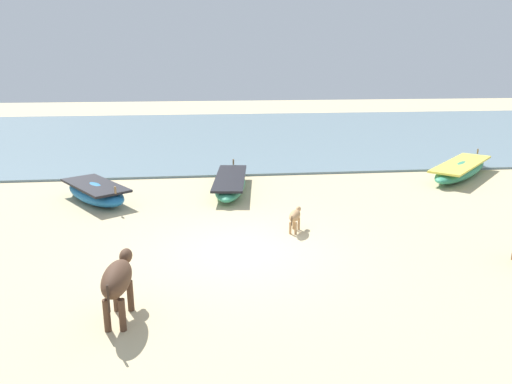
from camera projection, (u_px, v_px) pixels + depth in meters
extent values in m
plane|color=#CCB789|center=(240.00, 251.00, 10.70)|extent=(80.00, 80.00, 0.00)
cube|color=slate|center=(215.00, 134.00, 26.98)|extent=(60.00, 20.00, 0.08)
ellipsoid|color=#338C66|center=(461.00, 170.00, 17.35)|extent=(4.05, 4.05, 0.53)
cube|color=#EAD84C|center=(461.00, 164.00, 17.29)|extent=(3.64, 3.64, 0.07)
cube|color=olive|center=(464.00, 164.00, 17.57)|extent=(0.73, 0.73, 0.04)
cylinder|color=olive|center=(478.00, 151.00, 18.86)|extent=(0.06, 0.06, 0.20)
ellipsoid|color=#338C66|center=(230.00, 184.00, 15.52)|extent=(1.45, 4.10, 0.47)
cube|color=black|center=(230.00, 178.00, 15.47)|extent=(1.37, 3.62, 0.07)
cube|color=olive|center=(231.00, 178.00, 15.78)|extent=(0.83, 0.22, 0.04)
cylinder|color=olive|center=(233.00, 162.00, 17.21)|extent=(0.06, 0.06, 0.20)
ellipsoid|color=#1E669E|center=(96.00, 193.00, 14.33)|extent=(2.65, 3.15, 0.55)
cube|color=black|center=(95.00, 185.00, 14.27)|extent=(2.42, 2.84, 0.07)
cube|color=olive|center=(98.00, 189.00, 14.13)|extent=(0.85, 0.64, 0.04)
cylinder|color=olive|center=(115.00, 190.00, 13.21)|extent=(0.06, 0.06, 0.20)
ellipsoid|color=#4C3323|center=(117.00, 279.00, 7.66)|extent=(0.50, 1.12, 0.48)
ellipsoid|color=#4C3323|center=(126.00, 256.00, 8.33)|extent=(0.24, 0.37, 0.26)
sphere|color=#2D2119|center=(128.00, 254.00, 8.49)|extent=(0.11, 0.11, 0.10)
cylinder|color=#4C3323|center=(116.00, 296.00, 8.08)|extent=(0.11, 0.11, 0.55)
cylinder|color=#4C3323|center=(130.00, 296.00, 8.10)|extent=(0.11, 0.11, 0.55)
cylinder|color=#4C3323|center=(107.00, 315.00, 7.47)|extent=(0.11, 0.11, 0.55)
cylinder|color=#4C3323|center=(122.00, 315.00, 7.49)|extent=(0.11, 0.11, 0.55)
cylinder|color=#2D2119|center=(108.00, 299.00, 7.12)|extent=(0.04, 0.04, 0.45)
ellipsoid|color=tan|center=(295.00, 216.00, 11.77)|extent=(0.47, 0.66, 0.27)
ellipsoid|color=tan|center=(298.00, 209.00, 12.13)|extent=(0.19, 0.23, 0.14)
sphere|color=#2D2119|center=(299.00, 209.00, 12.22)|extent=(0.07, 0.07, 0.06)
cylinder|color=tan|center=(294.00, 223.00, 12.03)|extent=(0.06, 0.06, 0.31)
cylinder|color=tan|center=(299.00, 224.00, 11.99)|extent=(0.06, 0.06, 0.31)
cylinder|color=tan|center=(290.00, 228.00, 11.70)|extent=(0.06, 0.06, 0.31)
cylinder|color=tan|center=(296.00, 228.00, 11.66)|extent=(0.06, 0.06, 0.31)
cylinder|color=#2D2119|center=(292.00, 221.00, 11.48)|extent=(0.02, 0.02, 0.25)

